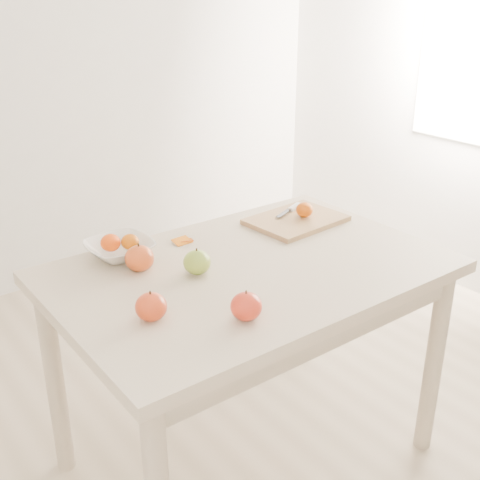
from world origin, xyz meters
TOP-DOWN VIEW (x-y plane):
  - ground at (0.00, 0.00)m, footprint 3.50×3.50m
  - table at (0.00, 0.00)m, footprint 1.20×0.80m
  - cutting_board at (0.36, 0.19)m, footprint 0.35×0.27m
  - board_tangerine at (0.39, 0.18)m, footprint 0.06×0.06m
  - fruit_bowl at (-0.29, 0.30)m, footprint 0.21×0.21m
  - bowl_tangerine_near at (-0.31, 0.31)m, footprint 0.06×0.06m
  - bowl_tangerine_far at (-0.26, 0.29)m, footprint 0.06×0.06m
  - orange_peel_a at (-0.07, 0.28)m, footprint 0.06×0.05m
  - orange_peel_b at (-0.06, 0.28)m, footprint 0.05×0.05m
  - paring_knife at (0.41, 0.26)m, footprint 0.17×0.08m
  - apple_green at (-0.16, 0.05)m, footprint 0.08×0.08m
  - apple_red_c at (-0.20, -0.25)m, footprint 0.08×0.08m
  - apple_red_a at (-0.29, 0.18)m, footprint 0.09×0.09m
  - apple_red_b at (-0.40, -0.10)m, footprint 0.08×0.08m

SIDE VIEW (x-z plane):
  - ground at x=0.00m, z-range 0.00..0.00m
  - table at x=0.00m, z-range 0.28..1.03m
  - orange_peel_a at x=-0.07m, z-range 0.75..0.76m
  - orange_peel_b at x=-0.06m, z-range 0.75..0.76m
  - cutting_board at x=0.36m, z-range 0.75..0.77m
  - paring_knife at x=0.41m, z-range 0.77..0.78m
  - fruit_bowl at x=-0.29m, z-range 0.75..0.80m
  - apple_red_c at x=-0.20m, z-range 0.75..0.83m
  - apple_green at x=-0.16m, z-range 0.75..0.83m
  - apple_red_b at x=-0.40m, z-range 0.75..0.83m
  - apple_red_a at x=-0.29m, z-range 0.75..0.83m
  - board_tangerine at x=0.39m, z-range 0.77..0.82m
  - bowl_tangerine_far at x=-0.26m, z-range 0.77..0.82m
  - bowl_tangerine_near at x=-0.31m, z-range 0.77..0.83m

